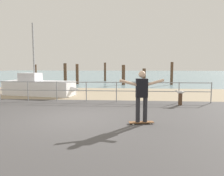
# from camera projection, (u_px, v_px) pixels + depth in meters

# --- Properties ---
(ground_plane) EXTENTS (24.00, 10.00, 0.04)m
(ground_plane) POSITION_uv_depth(u_px,v_px,m) (67.00, 126.00, 6.86)
(ground_plane) COLOR #474444
(ground_plane) RESTS_ON ground
(beach_strip) EXTENTS (24.00, 6.00, 0.04)m
(beach_strip) POSITION_uv_depth(u_px,v_px,m) (101.00, 93.00, 14.79)
(beach_strip) COLOR tan
(beach_strip) RESTS_ON ground
(sea_surface) EXTENTS (72.00, 50.00, 0.04)m
(sea_surface) POSITION_uv_depth(u_px,v_px,m) (120.00, 74.00, 42.53)
(sea_surface) COLOR #75939E
(sea_surface) RESTS_ON ground
(railing_fence) EXTENTS (12.62, 0.05, 1.05)m
(railing_fence) POSITION_uv_depth(u_px,v_px,m) (86.00, 88.00, 11.37)
(railing_fence) COLOR gray
(railing_fence) RESTS_ON ground
(sailboat) EXTENTS (5.06, 2.12, 4.46)m
(sailboat) POSITION_uv_depth(u_px,v_px,m) (41.00, 87.00, 13.69)
(sailboat) COLOR silver
(sailboat) RESTS_ON ground
(skateboard) EXTENTS (0.82, 0.35, 0.08)m
(skateboard) POSITION_uv_depth(u_px,v_px,m) (141.00, 122.00, 7.10)
(skateboard) COLOR brown
(skateboard) RESTS_ON ground
(skateboarder) EXTENTS (1.44, 0.36, 1.65)m
(skateboarder) POSITION_uv_depth(u_px,v_px,m) (142.00, 93.00, 7.00)
(skateboarder) COLOR #26262B
(skateboarder) RESTS_ON skateboard
(bollard_short) EXTENTS (0.18, 0.18, 0.57)m
(bollard_short) POSITION_uv_depth(u_px,v_px,m) (180.00, 100.00, 10.32)
(bollard_short) COLOR #513826
(bollard_short) RESTS_ON ground
(seagull) EXTENTS (0.49, 0.16, 0.18)m
(seagull) POSITION_uv_depth(u_px,v_px,m) (180.00, 92.00, 10.29)
(seagull) COLOR white
(seagull) RESTS_ON bollard_short
(groyne_post_0) EXTENTS (0.24, 0.24, 1.92)m
(groyne_post_0) POSITION_uv_depth(u_px,v_px,m) (36.00, 74.00, 22.58)
(groyne_post_0) COLOR #513826
(groyne_post_0) RESTS_ON ground
(groyne_post_1) EXTENTS (0.36, 0.36, 2.06)m
(groyne_post_1) POSITION_uv_depth(u_px,v_px,m) (65.00, 72.00, 25.16)
(groyne_post_1) COLOR #513826
(groyne_post_1) RESTS_ON ground
(groyne_post_2) EXTENTS (0.29, 0.29, 1.98)m
(groyne_post_2) POSITION_uv_depth(u_px,v_px,m) (77.00, 74.00, 21.46)
(groyne_post_2) COLOR #513826
(groyne_post_2) RESTS_ON ground
(groyne_post_3) EXTENTS (0.25, 0.25, 2.14)m
(groyne_post_3) POSITION_uv_depth(u_px,v_px,m) (105.00, 72.00, 25.37)
(groyne_post_3) COLOR #513826
(groyne_post_3) RESTS_ON ground
(groyne_post_4) EXTENTS (0.32, 0.32, 1.89)m
(groyne_post_4) POSITION_uv_depth(u_px,v_px,m) (123.00, 75.00, 20.60)
(groyne_post_4) COLOR #513826
(groyne_post_4) RESTS_ON ground
(groyne_post_5) EXTENTS (0.39, 0.39, 1.46)m
(groyne_post_5) POSITION_uv_depth(u_px,v_px,m) (144.00, 75.00, 25.86)
(groyne_post_5) COLOR #513826
(groyne_post_5) RESTS_ON ground
(groyne_post_6) EXTENTS (0.26, 0.26, 2.16)m
(groyne_post_6) POSITION_uv_depth(u_px,v_px,m) (172.00, 74.00, 20.68)
(groyne_post_6) COLOR #513826
(groyne_post_6) RESTS_ON ground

